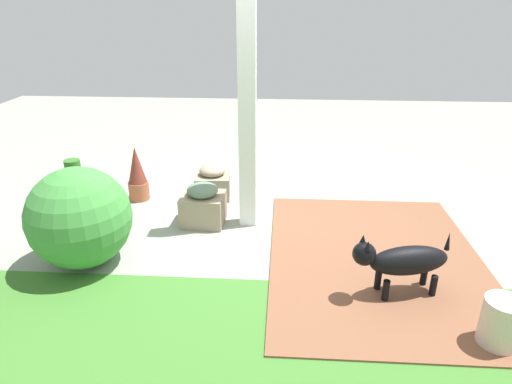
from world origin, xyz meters
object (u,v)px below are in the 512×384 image
at_px(round_shrub, 80,218).
at_px(terracotta_pot_spiky, 137,175).
at_px(porch_pillar, 247,117).
at_px(terracotta_pot_tall, 78,198).
at_px(dog, 402,260).
at_px(stone_planter_near, 203,205).
at_px(stone_planter_nearest, 213,182).
at_px(ceramic_urn, 501,323).

xyz_separation_m(round_shrub, terracotta_pot_spiky, (-0.05, -1.31, -0.13)).
bearing_deg(terracotta_pot_spiky, porch_pillar, 158.91).
height_order(round_shrub, terracotta_pot_spiky, round_shrub).
xyz_separation_m(terracotta_pot_tall, dog, (-2.93, 1.09, 0.07)).
relative_size(stone_planter_near, dog, 0.57).
distance_m(stone_planter_nearest, dog, 2.41).
bearing_deg(terracotta_pot_spiky, ceramic_urn, 144.92).
distance_m(round_shrub, ceramic_urn, 3.16).
distance_m(porch_pillar, ceramic_urn, 2.54).
relative_size(stone_planter_nearest, terracotta_pot_tall, 0.65).
distance_m(round_shrub, terracotta_pot_tall, 0.91).
xyz_separation_m(porch_pillar, terracotta_pot_tall, (1.71, 0.03, -0.85)).
height_order(porch_pillar, dog, porch_pillar).
height_order(terracotta_pot_spiky, terracotta_pot_tall, terracotta_pot_tall).
height_order(porch_pillar, terracotta_pot_spiky, porch_pillar).
xyz_separation_m(stone_planter_near, dog, (-1.67, 1.07, 0.10)).
height_order(stone_planter_near, terracotta_pot_spiky, terracotta_pot_spiky).
relative_size(round_shrub, terracotta_pot_tall, 1.34).
xyz_separation_m(porch_pillar, dog, (-1.23, 1.11, -0.77)).
xyz_separation_m(round_shrub, ceramic_urn, (-3.05, 0.79, -0.25)).
bearing_deg(ceramic_urn, round_shrub, -14.58).
distance_m(stone_planter_nearest, terracotta_pot_spiky, 0.83).
bearing_deg(round_shrub, terracotta_pot_spiky, -92.34).
distance_m(stone_planter_near, terracotta_pot_spiky, 0.98).
bearing_deg(stone_planter_near, dog, 147.21).
xyz_separation_m(terracotta_pot_spiky, dog, (-2.48, 1.60, 0.01)).
xyz_separation_m(stone_planter_nearest, terracotta_pot_tall, (1.26, 0.64, 0.05)).
bearing_deg(round_shrub, dog, 173.52).
distance_m(stone_planter_nearest, terracotta_pot_tall, 1.42).
height_order(porch_pillar, ceramic_urn, porch_pillar).
bearing_deg(stone_planter_near, round_shrub, 42.08).
distance_m(porch_pillar, round_shrub, 1.68).
height_order(porch_pillar, round_shrub, porch_pillar).
distance_m(porch_pillar, terracotta_pot_tall, 1.91).
bearing_deg(ceramic_urn, dog, -44.50).
relative_size(dog, ceramic_urn, 2.19).
relative_size(porch_pillar, round_shrub, 2.54).
bearing_deg(stone_planter_nearest, porch_pillar, 126.07).
bearing_deg(dog, round_shrub, -6.48).
height_order(stone_planter_nearest, stone_planter_near, stone_planter_near).
height_order(round_shrub, terracotta_pot_tall, round_shrub).
distance_m(stone_planter_nearest, ceramic_urn, 3.13).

